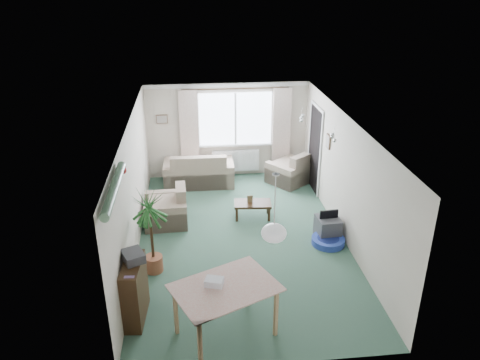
{
  "coord_description": "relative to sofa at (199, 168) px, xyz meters",
  "views": [
    {
      "loc": [
        -0.88,
        -7.91,
        4.85
      ],
      "look_at": [
        0.0,
        0.3,
        1.15
      ],
      "focal_mm": 35.0,
      "sensor_mm": 36.0,
      "label": 1
    }
  ],
  "objects": [
    {
      "name": "armchair_corner",
      "position": [
        2.23,
        -0.15,
        -0.03
      ],
      "size": [
        1.22,
        1.21,
        0.8
      ],
      "primitive_type": "cube",
      "rotation": [
        0.0,
        0.0,
        3.8
      ],
      "color": "beige",
      "rests_on": "ground"
    },
    {
      "name": "curtain_left",
      "position": [
        -0.19,
        0.38,
        0.85
      ],
      "size": [
        0.45,
        0.08,
        2.0
      ],
      "primitive_type": "cube",
      "color": "beige"
    },
    {
      "name": "dining_table",
      "position": [
        0.24,
        -5.35,
        -0.02
      ],
      "size": [
        1.55,
        1.34,
        0.82
      ],
      "primitive_type": "cube",
      "rotation": [
        0.0,
        0.0,
        0.44
      ],
      "color": "tan",
      "rests_on": "ground"
    },
    {
      "name": "photo_frame",
      "position": [
        1.04,
        -1.85,
        0.01
      ],
      "size": [
        0.12,
        0.03,
        0.16
      ],
      "primitive_type": "cube",
      "rotation": [
        0.0,
        0.0,
        0.06
      ],
      "color": "brown",
      "rests_on": "coffee_table"
    },
    {
      "name": "doorway",
      "position": [
        2.74,
        -0.55,
        0.58
      ],
      "size": [
        0.03,
        0.95,
        2.0
      ],
      "primitive_type": "cube",
      "color": "black"
    },
    {
      "name": "armchair_left",
      "position": [
        -0.74,
        -1.9,
        -0.02
      ],
      "size": [
        0.89,
        0.94,
        0.81
      ],
      "primitive_type": "cube",
      "rotation": [
        0.0,
        0.0,
        -1.53
      ],
      "color": "tan",
      "rests_on": "ground"
    },
    {
      "name": "bookshelf",
      "position": [
        -1.08,
        -4.84,
        0.06
      ],
      "size": [
        0.33,
        0.81,
        0.97
      ],
      "primitive_type": "cube",
      "rotation": [
        0.0,
        0.0,
        -0.08
      ],
      "color": "black",
      "rests_on": "ground"
    },
    {
      "name": "curtain_right",
      "position": [
        2.11,
        0.38,
        0.85
      ],
      "size": [
        0.45,
        0.08,
        2.0
      ],
      "primitive_type": "cube",
      "color": "beige"
    },
    {
      "name": "tinsel_garland",
      "position": [
        -1.16,
        -5.05,
        1.86
      ],
      "size": [
        1.6,
        1.6,
        0.12
      ],
      "primitive_type": "cylinder",
      "color": "#196626"
    },
    {
      "name": "bauble_cluster_a",
      "position": [
        2.06,
        -1.85,
        1.8
      ],
      "size": [
        0.2,
        0.2,
        0.2
      ],
      "primitive_type": "sphere",
      "color": "silver"
    },
    {
      "name": "bauble_cluster_b",
      "position": [
        2.36,
        -3.05,
        1.8
      ],
      "size": [
        0.2,
        0.2,
        0.2
      ],
      "primitive_type": "sphere",
      "color": "silver"
    },
    {
      "name": "sofa",
      "position": [
        0.0,
        0.0,
        0.0
      ],
      "size": [
        1.71,
        0.93,
        0.85
      ],
      "primitive_type": "cube",
      "rotation": [
        0.0,
        0.0,
        3.12
      ],
      "color": "beige",
      "rests_on": "ground"
    },
    {
      "name": "hifi_box",
      "position": [
        -1.06,
        -4.75,
        0.62
      ],
      "size": [
        0.4,
        0.43,
        0.14
      ],
      "primitive_type": "cube",
      "rotation": [
        0.0,
        0.0,
        0.42
      ],
      "color": "#36363B",
      "rests_on": "bookshelf"
    },
    {
      "name": "pendant_lamp",
      "position": [
        0.96,
        -5.05,
        1.06
      ],
      "size": [
        0.36,
        0.36,
        0.36
      ],
      "primitive_type": "sphere",
      "color": "white"
    },
    {
      "name": "radiator",
      "position": [
        0.96,
        0.44,
        -0.02
      ],
      "size": [
        1.2,
        0.1,
        0.55
      ],
      "primitive_type": "cube",
      "color": "white"
    },
    {
      "name": "wall_picture_right",
      "position": [
        2.74,
        -1.55,
        1.13
      ],
      "size": [
        0.03,
        0.24,
        0.3
      ],
      "primitive_type": "cube",
      "color": "brown"
    },
    {
      "name": "wall_picture_back",
      "position": [
        -0.84,
        0.48,
        1.13
      ],
      "size": [
        0.28,
        0.03,
        0.22
      ],
      "primitive_type": "cube",
      "color": "brown"
    },
    {
      "name": "houseplant",
      "position": [
        -0.89,
        -3.64,
        0.36
      ],
      "size": [
        0.86,
        0.86,
        1.57
      ],
      "primitive_type": "cylinder",
      "rotation": [
        0.0,
        0.0,
        0.35
      ],
      "color": "#236322",
      "rests_on": "ground"
    },
    {
      "name": "pet_bed",
      "position": [
        2.41,
        -3.1,
        -0.36
      ],
      "size": [
        0.73,
        0.73,
        0.13
      ],
      "primitive_type": "cylinder",
      "rotation": [
        0.0,
        0.0,
        0.15
      ],
      "color": "#1E468C",
      "rests_on": "ground"
    },
    {
      "name": "ground",
      "position": [
        0.76,
        -2.75,
        -0.42
      ],
      "size": [
        6.5,
        6.5,
        0.0
      ],
      "primitive_type": "plane",
      "color": "#315342"
    },
    {
      "name": "window",
      "position": [
        0.96,
        0.48,
        1.08
      ],
      "size": [
        1.8,
        0.03,
        1.3
      ],
      "primitive_type": "cube",
      "color": "white"
    },
    {
      "name": "coffee_table",
      "position": [
        1.09,
        -1.88,
        -0.25
      ],
      "size": [
        0.81,
        0.5,
        0.35
      ],
      "primitive_type": "cube",
      "rotation": [
        0.0,
        0.0,
        -0.08
      ],
      "color": "black",
      "rests_on": "ground"
    },
    {
      "name": "gift_box",
      "position": [
        0.09,
        -5.29,
        0.45
      ],
      "size": [
        0.29,
        0.24,
        0.12
      ],
      "primitive_type": "cube",
      "rotation": [
        0.0,
        0.0,
        -0.29
      ],
      "color": "white",
      "rests_on": "dining_table"
    },
    {
      "name": "tv_cube",
      "position": [
        2.46,
        -2.86,
        -0.21
      ],
      "size": [
        0.47,
        0.51,
        0.44
      ],
      "primitive_type": "cube",
      "rotation": [
        0.0,
        0.0,
        0.07
      ],
      "color": "#3F4045",
      "rests_on": "ground"
    },
    {
      "name": "curtain_rod",
      "position": [
        0.96,
        0.4,
        1.85
      ],
      "size": [
        2.6,
        0.03,
        0.03
      ],
      "primitive_type": "cube",
      "color": "black"
    }
  ]
}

